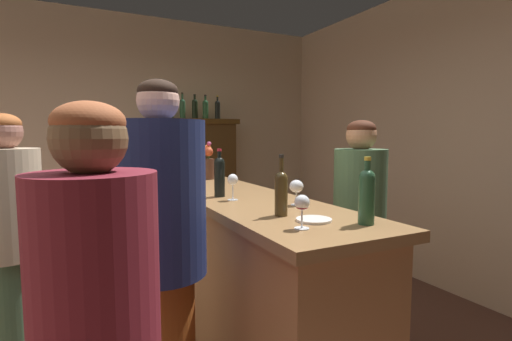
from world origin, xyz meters
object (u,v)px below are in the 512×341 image
(wine_bottle_chardonnay, at_px, (178,164))
(wine_bottle_pinot, at_px, (219,175))
(wine_glass_rear, at_px, (296,187))
(display_bottle_left, at_px, (170,108))
(wine_glass_mid, at_px, (233,181))
(bar_counter, at_px, (239,273))
(cheese_plate, at_px, (314,220))
(wine_glass_front, at_px, (302,205))
(bartender, at_px, (359,222))
(patron_tall, at_px, (162,258))
(display_cabinet, at_px, (196,183))
(patron_in_grey, at_px, (114,208))
(wine_bottle_merlot, at_px, (191,171))
(display_bottle_midright, at_px, (205,109))
(wine_bottle_rose, at_px, (281,191))
(display_bottle_midleft, at_px, (182,108))
(patron_in_navy, at_px, (9,243))
(flower_arrangement, at_px, (207,162))
(display_bottle_center, at_px, (195,108))
(wine_bottle_malbec, at_px, (367,194))
(wine_glass_spare, at_px, (194,171))
(display_bottle_right, at_px, (218,109))

(wine_bottle_chardonnay, bearing_deg, wine_bottle_pinot, -88.50)
(wine_glass_rear, height_order, display_bottle_left, display_bottle_left)
(wine_glass_mid, bearing_deg, bar_counter, 56.19)
(wine_glass_rear, bearing_deg, cheese_plate, -110.98)
(wine_glass_front, bearing_deg, wine_bottle_chardonnay, 90.93)
(bartender, bearing_deg, patron_tall, 5.86)
(bar_counter, distance_m, display_cabinet, 2.33)
(wine_glass_rear, bearing_deg, patron_in_grey, 119.15)
(display_cabinet, height_order, wine_glass_rear, display_cabinet)
(wine_bottle_merlot, relative_size, patron_in_grey, 0.20)
(bar_counter, relative_size, display_bottle_midright, 8.01)
(wine_bottle_rose, xyz_separation_m, cheese_plate, (0.08, -0.17, -0.12))
(wine_bottle_pinot, bearing_deg, wine_bottle_rose, -84.96)
(wine_bottle_chardonnay, relative_size, display_bottle_midleft, 1.04)
(patron_in_navy, bearing_deg, flower_arrangement, 34.44)
(display_bottle_center, xyz_separation_m, bartender, (0.38, -2.52, -0.93))
(wine_glass_mid, xyz_separation_m, display_bottle_left, (0.24, 2.44, 0.59))
(wine_glass_front, height_order, patron_tall, patron_tall)
(display_cabinet, bearing_deg, wine_glass_front, -99.89)
(display_cabinet, xyz_separation_m, wine_bottle_malbec, (-0.26, -3.27, 0.34))
(wine_glass_front, distance_m, cheese_plate, 0.19)
(display_cabinet, xyz_separation_m, wine_glass_mid, (-0.54, -2.44, 0.33))
(wine_bottle_pinot, xyz_separation_m, bartender, (0.94, -0.25, -0.35))
(wine_glass_spare, height_order, bartender, bartender)
(patron_tall, bearing_deg, display_bottle_midleft, 16.07)
(display_bottle_center, bearing_deg, patron_tall, -110.35)
(wine_glass_mid, relative_size, display_bottle_center, 0.53)
(wine_glass_mid, distance_m, patron_in_navy, 1.29)
(wine_glass_front, xyz_separation_m, display_bottle_midleft, (0.40, 3.21, 0.62))
(wine_bottle_pinot, xyz_separation_m, patron_tall, (-0.51, -0.61, -0.29))
(wine_bottle_malbec, height_order, display_bottle_center, display_bottle_center)
(wine_bottle_rose, xyz_separation_m, wine_bottle_pinot, (-0.06, 0.67, 0.02))
(wine_bottle_chardonnay, bearing_deg, wine_bottle_rose, -86.98)
(wine_bottle_rose, height_order, display_bottle_midleft, display_bottle_midleft)
(display_cabinet, height_order, display_bottle_midleft, display_bottle_midleft)
(wine_glass_spare, bearing_deg, display_bottle_right, 63.07)
(display_bottle_left, bearing_deg, wine_glass_mid, -95.56)
(display_bottle_right, height_order, patron_in_navy, display_bottle_right)
(display_bottle_left, distance_m, patron_tall, 3.10)
(wine_glass_spare, height_order, patron_in_navy, patron_in_navy)
(wine_bottle_pinot, relative_size, patron_tall, 0.18)
(wine_glass_front, bearing_deg, display_bottle_midleft, 82.89)
(wine_bottle_pinot, distance_m, wine_bottle_malbec, 1.04)
(wine_bottle_rose, bearing_deg, flower_arrangement, 83.31)
(patron_tall, bearing_deg, patron_in_grey, 34.71)
(wine_glass_front, bearing_deg, patron_in_navy, 135.79)
(flower_arrangement, distance_m, patron_in_navy, 1.64)
(bar_counter, height_order, wine_bottle_chardonnay, wine_bottle_chardonnay)
(wine_glass_front, bearing_deg, display_bottle_midright, 77.84)
(display_bottle_right, relative_size, patron_tall, 0.18)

